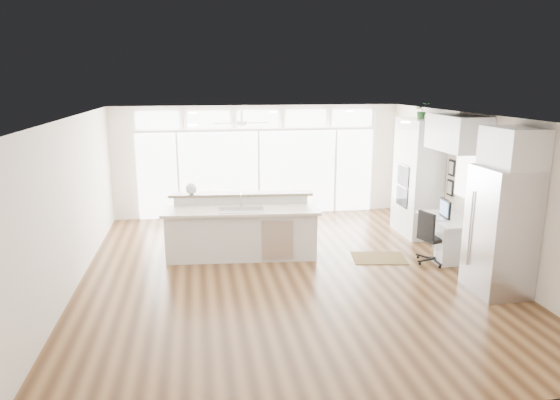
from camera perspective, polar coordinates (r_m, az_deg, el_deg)
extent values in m
cube|color=#422814|center=(8.84, 0.86, -8.30)|extent=(7.00, 8.00, 0.02)
cube|color=white|center=(8.23, 0.93, 9.51)|extent=(7.00, 8.00, 0.02)
cube|color=silver|center=(12.31, -2.51, 4.48)|extent=(7.00, 0.04, 2.70)
cube|color=silver|center=(4.74, 9.89, -10.57)|extent=(7.00, 0.04, 2.70)
cube|color=silver|center=(8.53, -22.89, -0.60)|extent=(0.04, 8.00, 2.70)
cube|color=silver|center=(9.69, 21.71, 1.08)|extent=(0.04, 8.00, 2.70)
cube|color=silver|center=(12.31, -2.46, 3.06)|extent=(5.80, 0.06, 2.08)
cube|color=silver|center=(12.14, -2.52, 9.25)|extent=(5.90, 0.06, 0.40)
cube|color=white|center=(9.88, 20.72, 2.58)|extent=(0.04, 0.85, 0.85)
cube|color=white|center=(10.95, -4.41, 9.29)|extent=(1.16, 1.16, 0.32)
cube|color=#ECE3C8|center=(8.43, 0.68, 9.47)|extent=(3.40, 3.00, 0.02)
cube|color=silver|center=(11.11, 15.45, 2.50)|extent=(0.64, 1.20, 2.50)
cube|color=silver|center=(9.99, 18.53, -4.05)|extent=(0.72, 1.30, 0.76)
cube|color=silver|center=(9.63, 19.61, 7.22)|extent=(0.64, 1.30, 0.64)
cube|color=silver|center=(8.46, 23.91, -3.27)|extent=(0.76, 0.90, 2.00)
cube|color=silver|center=(8.24, 25.11, 5.46)|extent=(0.64, 0.90, 0.60)
cube|color=black|center=(10.44, 18.96, 2.42)|extent=(0.06, 0.22, 0.80)
cube|color=silver|center=(9.42, -4.41, -3.19)|extent=(2.98, 1.36, 1.15)
cube|color=#372711|center=(9.67, 11.24, -6.52)|extent=(1.09, 0.87, 0.01)
cube|color=black|center=(9.54, 17.21, -4.09)|extent=(0.62, 0.59, 0.98)
sphere|color=silver|center=(9.69, -10.11, 1.29)|extent=(0.27, 0.27, 0.22)
cube|color=black|center=(9.81, 18.36, -0.91)|extent=(0.12, 0.46, 0.38)
cube|color=white|center=(9.77, 17.40, -1.98)|extent=(0.17, 0.37, 0.02)
imported|color=#296129|center=(10.94, 15.90, 9.61)|extent=(0.34, 0.37, 0.26)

